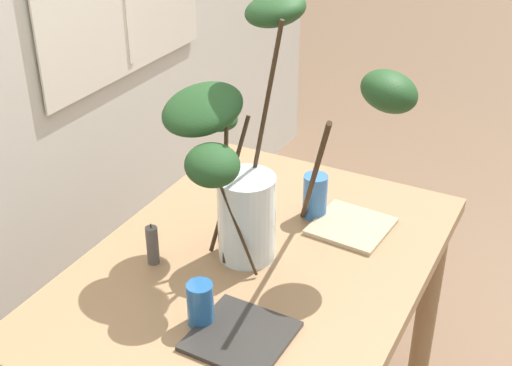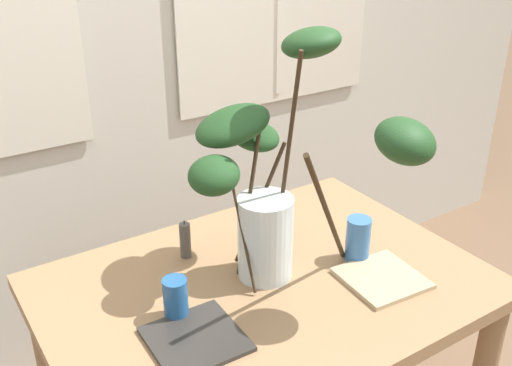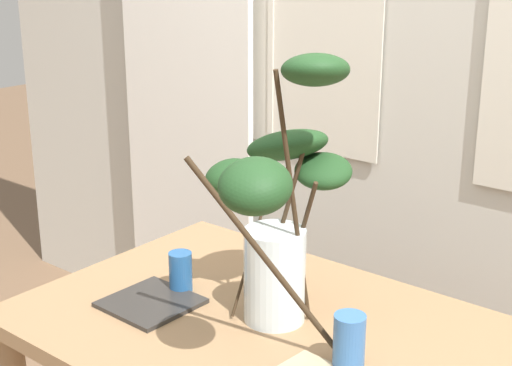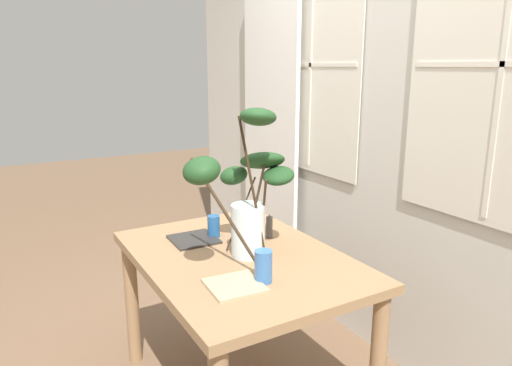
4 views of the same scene
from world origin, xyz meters
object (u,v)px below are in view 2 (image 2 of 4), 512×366
(dining_table, at_px, (265,314))
(drinking_glass_blue_right, at_px, (358,239))
(vase_with_branches, at_px, (273,178))
(plate_square_left, at_px, (196,339))
(drinking_glass_blue_left, at_px, (176,299))
(pillar_candle, at_px, (185,240))
(plate_square_right, at_px, (382,278))

(dining_table, distance_m, drinking_glass_blue_right, 0.36)
(vase_with_branches, relative_size, plate_square_left, 3.23)
(drinking_glass_blue_left, relative_size, pillar_candle, 0.92)
(dining_table, relative_size, vase_with_branches, 1.70)
(dining_table, height_order, drinking_glass_blue_left, drinking_glass_blue_left)
(plate_square_right, bearing_deg, dining_table, 148.56)
(vase_with_branches, height_order, pillar_candle, vase_with_branches)
(dining_table, distance_m, vase_with_branches, 0.43)
(vase_with_branches, bearing_deg, drinking_glass_blue_left, -174.62)
(vase_with_branches, xyz_separation_m, drinking_glass_blue_right, (0.26, -0.08, -0.24))
(vase_with_branches, distance_m, pillar_candle, 0.38)
(dining_table, relative_size, drinking_glass_blue_left, 10.68)
(dining_table, height_order, drinking_glass_blue_right, drinking_glass_blue_right)
(dining_table, xyz_separation_m, pillar_candle, (-0.13, 0.25, 0.17))
(drinking_glass_blue_right, distance_m, plate_square_left, 0.60)
(drinking_glass_blue_right, relative_size, plate_square_left, 0.61)
(dining_table, xyz_separation_m, plate_square_left, (-0.29, -0.11, 0.12))
(vase_with_branches, relative_size, pillar_candle, 5.76)
(vase_with_branches, distance_m, plate_square_right, 0.44)
(drinking_glass_blue_right, bearing_deg, vase_with_branches, 163.89)
(vase_with_branches, bearing_deg, drinking_glass_blue_right, -16.11)
(vase_with_branches, xyz_separation_m, pillar_candle, (-0.17, 0.22, -0.26))
(plate_square_left, distance_m, pillar_candle, 0.40)
(dining_table, distance_m, drinking_glass_blue_left, 0.33)
(drinking_glass_blue_left, relative_size, drinking_glass_blue_right, 0.84)
(drinking_glass_blue_right, distance_m, pillar_candle, 0.53)
(plate_square_right, bearing_deg, vase_with_branches, 140.68)
(vase_with_branches, relative_size, plate_square_right, 3.37)
(dining_table, xyz_separation_m, plate_square_right, (0.29, -0.18, 0.12))
(drinking_glass_blue_right, height_order, plate_square_left, drinking_glass_blue_right)
(plate_square_right, relative_size, pillar_candle, 1.71)
(pillar_candle, bearing_deg, plate_square_right, -45.46)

